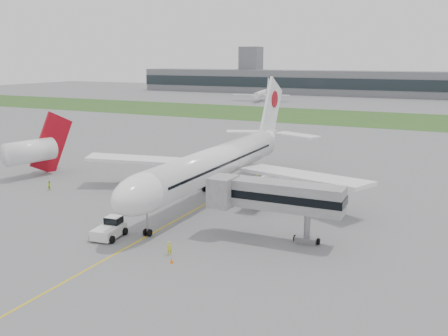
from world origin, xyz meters
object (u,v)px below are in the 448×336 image
at_px(airliner, 219,161).
at_px(jet_bridge, 272,196).
at_px(neighbor_aircraft, 33,150).
at_px(ground_crew_near, 169,248).
at_px(pushback_tug, 110,228).

distance_m(airliner, jet_bridge, 20.10).
bearing_deg(jet_bridge, airliner, 133.06).
distance_m(airliner, neighbor_aircraft, 36.86).
relative_size(airliner, ground_crew_near, 34.29).
bearing_deg(ground_crew_near, jet_bridge, -166.67).
height_order(airliner, pushback_tug, airliner).
xyz_separation_m(airliner, pushback_tug, (-3.96, -22.05, -4.60)).
relative_size(airliner, jet_bridge, 3.39).
distance_m(ground_crew_near, neighbor_aircraft, 47.61).
height_order(jet_bridge, ground_crew_near, jet_bridge).
height_order(jet_bridge, neighbor_aircraft, neighbor_aircraft).
bearing_deg(neighbor_aircraft, jet_bridge, -0.54).
height_order(airliner, neighbor_aircraft, airliner).
relative_size(pushback_tug, jet_bridge, 0.30).
bearing_deg(airliner, pushback_tug, -100.19).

